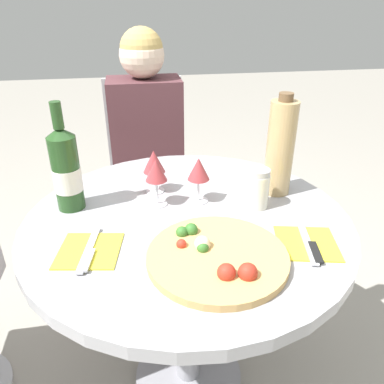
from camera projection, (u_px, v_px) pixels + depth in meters
ground_plane at (188, 376)px, 1.41m from camera, size 12.00×12.00×0.00m
dining_table at (188, 249)px, 1.14m from camera, size 0.94×0.94×0.71m
chair_behind_diner at (149, 178)px, 1.93m from camera, size 0.38×0.38×0.92m
seated_diner at (149, 173)px, 1.76m from camera, size 0.32×0.44×1.16m
pizza_large at (217, 256)px, 0.89m from camera, size 0.34×0.34×0.05m
wine_bottle at (66, 170)px, 1.07m from camera, size 0.08×0.08×0.32m
tall_carafe at (280, 148)px, 1.15m from camera, size 0.09×0.09×0.32m
sugar_shaker at (258, 189)px, 1.10m from camera, size 0.06×0.06×0.12m
wine_glass_front_left at (156, 171)px, 1.09m from camera, size 0.06×0.06×0.15m
wine_glass_back_left at (154, 162)px, 1.17m from camera, size 0.07×0.07×0.14m
wine_glass_front_right at (199, 170)px, 1.11m from camera, size 0.07×0.07×0.14m
place_setting_left at (89, 251)px, 0.93m from camera, size 0.17×0.19×0.01m
place_setting_right at (307, 244)px, 0.96m from camera, size 0.18×0.19×0.01m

